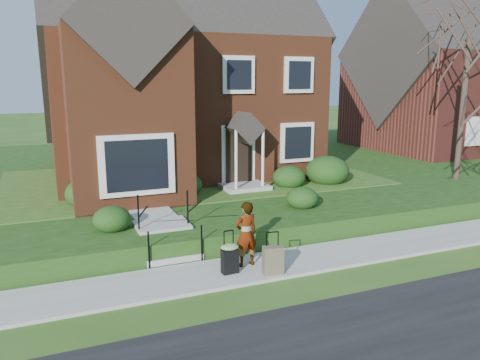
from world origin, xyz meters
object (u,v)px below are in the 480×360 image
front_steps (166,236)px  woman (246,234)px  suitcase_black (230,257)px  suitcase_olive (273,260)px

front_steps → woman: 2.33m
suitcase_black → suitcase_olive: 0.99m
suitcase_black → suitcase_olive: suitcase_black is taller
suitcase_black → front_steps: bearing=113.3°
suitcase_olive → front_steps: bearing=138.1°
woman → suitcase_black: size_ratio=1.56×
front_steps → suitcase_black: bearing=-63.1°
suitcase_black → suitcase_olive: (0.89, -0.42, -0.06)m
suitcase_olive → woman: bearing=128.5°
front_steps → suitcase_olive: front_steps is taller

